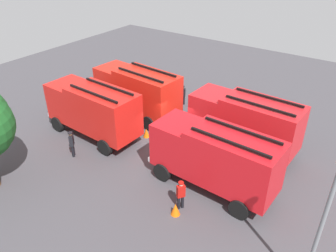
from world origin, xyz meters
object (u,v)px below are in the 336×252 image
(fire_truck_1, at_px, (137,89))
(firefighter_2, at_px, (183,94))
(fire_truck_3, at_px, (93,108))
(firefighter_1, at_px, (207,106))
(fire_truck_0, at_px, (245,120))
(traffic_cone_1, at_px, (146,133))
(firefighter_0, at_px, (181,194))
(lamppost, at_px, (323,220))
(traffic_cone_0, at_px, (175,209))
(firefighter_3, at_px, (72,143))
(traffic_cone_2, at_px, (213,114))
(firefighter_4, at_px, (115,79))
(fire_truck_2, at_px, (215,156))

(fire_truck_1, bearing_deg, firefighter_2, -113.46)
(fire_truck_3, distance_m, firefighter_1, 8.64)
(fire_truck_0, height_order, traffic_cone_1, fire_truck_0)
(firefighter_0, bearing_deg, firefighter_1, -34.94)
(fire_truck_1, distance_m, lamppost, 16.85)
(firefighter_1, distance_m, traffic_cone_0, 10.69)
(fire_truck_0, bearing_deg, firefighter_3, 41.78)
(fire_truck_3, height_order, firefighter_0, fire_truck_3)
(traffic_cone_1, distance_m, lamppost, 13.92)
(fire_truck_3, bearing_deg, lamppost, 169.55)
(firefighter_1, bearing_deg, traffic_cone_2, -86.70)
(fire_truck_1, bearing_deg, fire_truck_0, -173.86)
(fire_truck_3, bearing_deg, traffic_cone_1, -145.55)
(fire_truck_3, relative_size, firefighter_1, 4.39)
(firefighter_4, relative_size, traffic_cone_2, 2.69)
(fire_truck_1, height_order, traffic_cone_2, fire_truck_1)
(firefighter_0, bearing_deg, firefighter_4, -1.84)
(firefighter_2, height_order, firefighter_3, firefighter_3)
(firefighter_1, height_order, firefighter_2, firefighter_1)
(lamppost, bearing_deg, firefighter_3, -3.51)
(fire_truck_2, height_order, firefighter_3, fire_truck_2)
(fire_truck_3, distance_m, firefighter_3, 2.92)
(firefighter_4, height_order, lamppost, lamppost)
(firefighter_4, height_order, traffic_cone_0, firefighter_4)
(fire_truck_2, relative_size, traffic_cone_2, 10.89)
(traffic_cone_0, bearing_deg, firefighter_1, -69.16)
(traffic_cone_1, bearing_deg, firefighter_1, -112.42)
(firefighter_0, xyz_separation_m, traffic_cone_2, (3.32, -9.62, -0.63))
(fire_truck_3, bearing_deg, firefighter_3, 106.04)
(fire_truck_1, relative_size, firefighter_0, 4.28)
(firefighter_2, distance_m, lamppost, 17.42)
(fire_truck_1, height_order, lamppost, lamppost)
(fire_truck_0, bearing_deg, fire_truck_3, 28.02)
(fire_truck_3, xyz_separation_m, traffic_cone_0, (-8.89, 3.10, -1.81))
(firefighter_4, xyz_separation_m, traffic_cone_0, (-13.20, 9.81, -0.67))
(firefighter_2, relative_size, traffic_cone_2, 2.46)
(firefighter_2, xyz_separation_m, firefighter_4, (6.65, 0.96, 0.10))
(firefighter_1, height_order, traffic_cone_0, firefighter_1)
(traffic_cone_0, bearing_deg, fire_truck_2, -100.20)
(traffic_cone_1, distance_m, traffic_cone_2, 5.72)
(fire_truck_3, distance_m, traffic_cone_2, 9.14)
(firefighter_1, xyz_separation_m, firefighter_4, (9.40, 0.16, 0.09))
(firefighter_0, distance_m, traffic_cone_1, 7.36)
(traffic_cone_2, bearing_deg, fire_truck_3, 51.89)
(firefighter_0, height_order, firefighter_1, firefighter_0)
(firefighter_1, bearing_deg, firefighter_2, 55.40)
(firefighter_1, bearing_deg, fire_truck_3, 125.12)
(fire_truck_0, bearing_deg, traffic_cone_0, 90.47)
(traffic_cone_0, bearing_deg, fire_truck_0, -91.85)
(fire_truck_2, relative_size, firefighter_2, 4.43)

